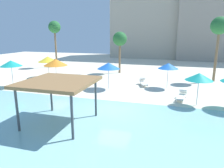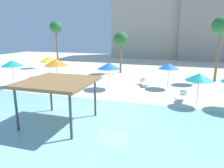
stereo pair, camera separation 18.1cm
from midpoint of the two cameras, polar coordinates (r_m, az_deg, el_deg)
name	(u,v)px [view 1 (the left image)]	position (r m, az deg, el deg)	size (l,w,h in m)	color
ground_plane	(113,108)	(15.37, 0.01, -6.58)	(80.00, 80.00, 0.00)	beige
lagoon_water	(84,142)	(10.88, -8.21, -15.58)	(44.00, 13.50, 0.04)	#8CC6CC
shade_pavilion	(59,83)	(12.51, -14.82, 0.15)	(4.00, 4.00, 2.66)	#42474C
beach_umbrella_orange_0	(56,62)	(22.22, -15.45, 5.76)	(2.45, 2.45, 2.80)	silver
beach_umbrella_blue_1	(168,66)	(21.16, 14.93, 4.81)	(2.00, 2.00, 2.51)	silver
beach_umbrella_teal_3	(11,63)	(23.08, -26.17, 5.10)	(2.11, 2.11, 2.74)	silver
beach_umbrella_blue_4	(109,66)	(20.20, -1.21, 5.03)	(2.20, 2.20, 2.60)	silver
beach_umbrella_teal_5	(199,77)	(16.60, 22.49, 1.85)	(2.00, 2.00, 2.50)	silver
beach_umbrella_yellow_6	(48,59)	(27.01, -17.36, 6.52)	(2.42, 2.42, 2.60)	silver
lounge_chair_1	(182,96)	(18.14, 18.33, -3.02)	(0.98, 1.98, 0.74)	white
lounge_chair_2	(78,78)	(24.16, -9.50, 1.53)	(1.08, 1.99, 0.74)	white
lounge_chair_3	(143,82)	(22.17, 8.36, 0.49)	(1.15, 1.99, 0.74)	white
palm_tree_0	(55,28)	(35.06, -15.61, 14.47)	(1.90, 1.90, 7.29)	brown
palm_tree_1	(120,40)	(28.69, 1.98, 12.04)	(1.90, 1.90, 5.59)	brown
palm_tree_2	(219,28)	(25.89, 27.19, 13.60)	(1.90, 1.90, 7.11)	brown
hotel_block_0	(156,16)	(51.06, 11.83, 17.84)	(18.77, 10.69, 18.66)	#B2A893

